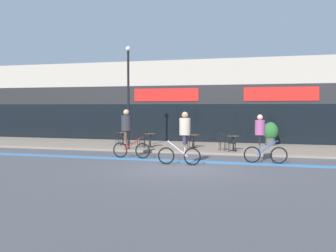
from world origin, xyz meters
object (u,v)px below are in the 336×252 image
object	(u,v)px
bistro_table_1	(150,137)
lamp_post	(128,90)
bistro_table_0	(123,136)
cafe_chair_2_near	(190,139)
cafe_chair_1_side	(140,137)
cyclist_1	(128,130)
cafe_chair_3_side	(221,140)
planter_pot	(270,133)
cafe_chair_0_near	(119,137)
cafe_chair_1_near	(147,139)
bistro_table_3	(233,140)
cafe_chair_3_near	(232,142)
cyclist_0	(262,136)
bistro_table_2	(193,138)
cyclist_2	(183,134)

from	to	relation	value
bistro_table_1	lamp_post	world-z (taller)	lamp_post
bistro_table_0	cafe_chair_2_near	distance (m)	4.51
bistro_table_0	cafe_chair_2_near	xyz separation A→B (m)	(4.35, -1.18, 0.01)
cafe_chair_1_side	cyclist_1	xyz separation A→B (m)	(0.83, -3.84, 0.67)
cafe_chair_1_side	cafe_chair_3_side	xyz separation A→B (m)	(4.65, -0.53, 0.00)
planter_pot	cafe_chair_3_side	bearing A→B (deg)	-125.50
cafe_chair_0_near	cafe_chair_1_near	xyz separation A→B (m)	(2.02, -0.87, 0.00)
cafe_chair_2_near	lamp_post	world-z (taller)	lamp_post
cafe_chair_2_near	bistro_table_0	bearing A→B (deg)	80.94
cafe_chair_1_near	cyclist_1	xyz separation A→B (m)	(0.19, -3.21, 0.67)
bistro_table_0	cyclist_1	world-z (taller)	cyclist_1
bistro_table_3	cafe_chair_3_near	world-z (taller)	cafe_chair_3_near
cafe_chair_1_near	cyclist_0	size ratio (longest dim) A/B	0.44
planter_pot	cafe_chair_1_side	bearing A→B (deg)	-158.34
bistro_table_3	bistro_table_2	bearing A→B (deg)	159.68
cyclist_0	lamp_post	bearing A→B (deg)	155.99
cafe_chair_2_near	cafe_chair_3_near	distance (m)	2.43
bistro_table_3	cyclist_1	world-z (taller)	cyclist_1
planter_pot	lamp_post	xyz separation A→B (m)	(-7.17, -4.06, 2.37)
cafe_chair_3_side	bistro_table_2	bearing A→B (deg)	161.70
bistro_table_0	bistro_table_2	size ratio (longest dim) A/B	1.01
bistro_table_1	bistro_table_2	size ratio (longest dim) A/B	1.05
bistro_table_3	cafe_chair_3_near	bearing A→B (deg)	-90.99
bistro_table_1	cafe_chair_2_near	distance (m)	2.38
lamp_post	bistro_table_2	bearing A→B (deg)	26.72
bistro_table_1	cafe_chair_3_near	distance (m)	4.78
cafe_chair_1_near	cafe_chair_3_near	xyz separation A→B (m)	(4.63, -0.53, 0.00)
bistro_table_1	cafe_chair_3_side	world-z (taller)	cafe_chair_3_side
cafe_chair_1_near	bistro_table_3	bearing A→B (deg)	-97.44
cafe_chair_1_side	cyclist_2	bearing A→B (deg)	-48.08
planter_pot	cyclist_2	bearing A→B (deg)	-111.84
cafe_chair_3_near	cafe_chair_0_near	bearing A→B (deg)	86.32
cafe_chair_1_near	cyclist_2	world-z (taller)	cyclist_2
bistro_table_2	cafe_chair_0_near	xyz separation A→B (m)	(-4.37, -0.07, 0.00)
bistro_table_0	bistro_table_3	size ratio (longest dim) A/B	0.96
bistro_table_0	planter_pot	bearing A→B (deg)	12.93
cafe_chair_0_near	cyclist_2	distance (m)	7.55
cyclist_2	bistro_table_3	bearing A→B (deg)	-109.32
bistro_table_0	bistro_table_3	distance (m)	6.79
bistro_table_2	planter_pot	bearing A→B (deg)	31.63
cafe_chair_1_side	planter_pot	bearing A→B (deg)	27.37
bistro_table_0	cafe_chair_3_near	bearing A→B (deg)	-16.99
cafe_chair_3_near	lamp_post	distance (m)	6.01
cafe_chair_3_near	cyclist_0	world-z (taller)	cyclist_0
bistro_table_2	cafe_chair_2_near	xyz separation A→B (m)	(-0.01, -0.63, 0.00)
cafe_chair_0_near	cyclist_0	xyz separation A→B (m)	(8.21, -4.07, 0.50)
cafe_chair_0_near	planter_pot	distance (m)	8.78
cafe_chair_3_near	lamp_post	bearing A→B (deg)	99.41
bistro_table_0	cyclist_0	xyz separation A→B (m)	(8.20, -4.69, 0.51)
lamp_post	cyclist_2	distance (m)	5.92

